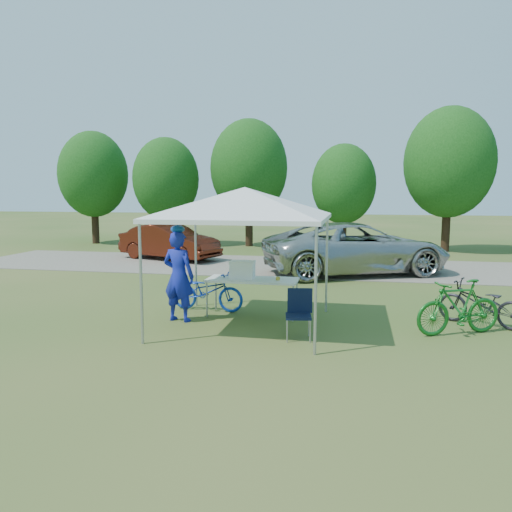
# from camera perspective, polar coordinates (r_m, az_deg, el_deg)

# --- Properties ---
(ground) EXTENTS (100.00, 100.00, 0.00)m
(ground) POSITION_cam_1_polar(r_m,az_deg,el_deg) (9.99, -1.25, -7.97)
(ground) COLOR #2D5119
(ground) RESTS_ON ground
(gravel_strip) EXTENTS (24.00, 5.00, 0.02)m
(gravel_strip) POSITION_cam_1_polar(r_m,az_deg,el_deg) (17.72, 4.41, -1.19)
(gravel_strip) COLOR gray
(gravel_strip) RESTS_ON ground
(canopy) EXTENTS (4.53, 4.53, 3.00)m
(canopy) POSITION_cam_1_polar(r_m,az_deg,el_deg) (9.63, -1.30, 7.42)
(canopy) COLOR #A5A5AA
(canopy) RESTS_ON ground
(treeline) EXTENTS (24.89, 4.28, 6.30)m
(treeline) POSITION_cam_1_polar(r_m,az_deg,el_deg) (23.59, 5.59, 9.51)
(treeline) COLOR #382314
(treeline) RESTS_ON ground
(folding_table) EXTENTS (1.94, 0.81, 0.80)m
(folding_table) POSITION_cam_1_polar(r_m,az_deg,el_deg) (10.66, -0.41, -2.85)
(folding_table) COLOR white
(folding_table) RESTS_ON ground
(folding_chair) EXTENTS (0.52, 0.53, 0.89)m
(folding_chair) POSITION_cam_1_polar(r_m,az_deg,el_deg) (9.11, 4.95, -6.09)
(folding_chair) COLOR black
(folding_chair) RESTS_ON ground
(cooler) EXTENTS (0.52, 0.36, 0.38)m
(cooler) POSITION_cam_1_polar(r_m,az_deg,el_deg) (10.66, -1.56, -1.56)
(cooler) COLOR white
(cooler) RESTS_ON folding_table
(ice_cream_cup) EXTENTS (0.09, 0.09, 0.07)m
(ice_cream_cup) POSITION_cam_1_polar(r_m,az_deg,el_deg) (10.50, 2.52, -2.59)
(ice_cream_cup) COLOR gold
(ice_cream_cup) RESTS_ON folding_table
(cyclist) EXTENTS (0.75, 0.56, 1.86)m
(cyclist) POSITION_cam_1_polar(r_m,az_deg,el_deg) (10.29, -8.83, -2.31)
(cyclist) COLOR #141FA6
(cyclist) RESTS_ON ground
(bike_blue) EXTENTS (1.72, 0.74, 0.88)m
(bike_blue) POSITION_cam_1_polar(r_m,az_deg,el_deg) (11.19, -5.57, -4.02)
(bike_blue) COLOR #143AB1
(bike_blue) RESTS_ON ground
(bike_green) EXTENTS (1.77, 1.17, 1.04)m
(bike_green) POSITION_cam_1_polar(r_m,az_deg,el_deg) (10.01, 22.16, -5.44)
(bike_green) COLOR #176A20
(bike_green) RESTS_ON ground
(bike_dark) EXTENTS (1.78, 1.32, 0.89)m
(bike_dark) POSITION_cam_1_polar(r_m,az_deg,el_deg) (10.83, 24.39, -4.99)
(bike_dark) COLOR black
(bike_dark) RESTS_ON ground
(minivan) EXTENTS (6.53, 4.89, 1.65)m
(minivan) POSITION_cam_1_polar(r_m,az_deg,el_deg) (16.33, 11.40, 0.90)
(minivan) COLOR #B2B3AE
(minivan) RESTS_ON gravel_strip
(sedan) EXTENTS (4.38, 2.77, 1.36)m
(sedan) POSITION_cam_1_polar(r_m,az_deg,el_deg) (19.72, -9.88, 1.62)
(sedan) COLOR #4D190C
(sedan) RESTS_ON gravel_strip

